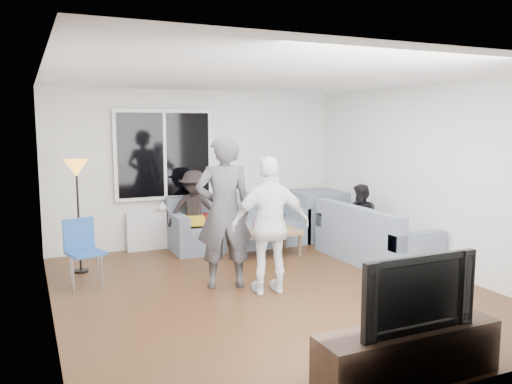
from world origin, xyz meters
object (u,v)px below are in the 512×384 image
floor_lamp (79,217)px  spectator_right (362,221)px  tv_console (408,354)px  coffee_table (264,243)px  spectator_back (194,211)px  sofa_right_section (375,234)px  side_chair (85,254)px  television (411,290)px  sofa_back_section (239,221)px  player_left (224,212)px  player_right (270,225)px

floor_lamp → spectator_right: floor_lamp is taller
tv_console → coffee_table: bearing=81.1°
floor_lamp → spectator_back: floor_lamp is taller
sofa_right_section → side_chair: size_ratio=2.33×
spectator_right → spectator_back: (-2.25, 1.43, 0.09)m
floor_lamp → tv_console: size_ratio=0.97×
coffee_table → television: 4.13m
sofa_back_section → player_left: player_left is taller
side_chair → spectator_back: spectator_back is taller
sofa_back_section → sofa_right_section: bearing=-49.6°
sofa_right_section → tv_console: 3.63m
player_right → tv_console: bearing=100.2°
coffee_table → side_chair: size_ratio=1.28×
side_chair → television: 4.14m
sofa_back_section → sofa_right_section: 2.28m
player_left → television: size_ratio=1.81×
sofa_right_section → tv_console: size_ratio=1.25×
sofa_back_section → player_right: bearing=-103.5°
spectator_back → side_chair: bearing=-135.7°
floor_lamp → player_right: 2.75m
sofa_right_section → spectator_back: spectator_back is taller
spectator_back → television: (0.26, -4.80, 0.09)m
coffee_table → sofa_back_section: bearing=99.5°
spectator_right → television: bearing=-47.9°
spectator_right → sofa_right_section: bearing=-17.4°
sofa_right_section → player_left: player_left is taller
sofa_back_section → side_chair: bearing=-155.0°
player_right → television: 2.41m
player_left → tv_console: player_left is taller
sofa_right_section → floor_lamp: floor_lamp is taller
sofa_back_section → spectator_back: bearing=177.8°
sofa_right_section → side_chair: 4.10m
spectator_back → tv_console: (0.26, -4.80, -0.43)m
sofa_back_section → player_left: size_ratio=1.19×
tv_console → side_chair: bearing=120.4°
coffee_table → sofa_right_section: bearing=-36.7°
sofa_back_section → coffee_table: 0.77m
player_left → player_right: 0.63m
player_left → player_right: (0.43, -0.43, -0.13)m
player_left → tv_console: bearing=114.2°
tv_console → television: (0.00, 0.00, 0.53)m
spectator_right → spectator_back: 2.67m
television → side_chair: bearing=120.4°
tv_console → television: 0.53m
player_right → spectator_back: bearing=-76.3°
coffee_table → floor_lamp: (-2.72, 0.22, 0.58)m
floor_lamp → spectator_back: bearing=16.2°
side_chair → sofa_right_section: bearing=-25.1°
player_left → spectator_back: 2.00m
side_chair → player_right: player_right is taller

